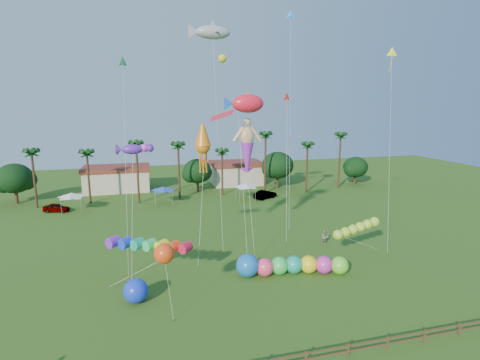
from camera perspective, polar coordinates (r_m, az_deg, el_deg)
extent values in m
plane|color=#285116|center=(31.47, 5.07, -19.88)|extent=(160.00, 160.00, 0.00)
cylinder|color=#3A2819|center=(68.28, -28.84, -0.09)|extent=(0.36, 0.36, 9.00)
cylinder|color=#3A2819|center=(67.83, -22.06, 0.20)|extent=(0.36, 0.36, 8.50)
cylinder|color=#3A2819|center=(65.20, -15.32, 0.88)|extent=(0.36, 0.36, 10.00)
cylinder|color=#3A2819|center=(66.55, -9.28, 1.12)|extent=(0.36, 0.36, 9.50)
cylinder|color=#3A2819|center=(68.89, -2.72, 0.96)|extent=(0.36, 0.36, 8.00)
cylinder|color=#3A2819|center=(69.84, 3.87, 2.34)|extent=(0.36, 0.36, 11.00)
cylinder|color=#3A2819|center=(72.07, 10.15, 1.66)|extent=(0.36, 0.36, 9.00)
cylinder|color=#3A2819|center=(77.40, 14.91, 2.66)|extent=(0.36, 0.36, 10.50)
sphere|color=#113814|center=(73.16, -31.15, 0.22)|extent=(5.88, 5.88, 5.88)
sphere|color=#113814|center=(72.05, -6.52, 1.38)|extent=(5.46, 5.46, 5.46)
sphere|color=#113814|center=(75.03, 5.76, 2.26)|extent=(6.30, 6.30, 6.30)
sphere|color=#113814|center=(81.89, 17.20, 1.91)|extent=(5.04, 5.04, 5.04)
cube|color=beige|center=(76.69, -18.21, -0.06)|extent=(12.00, 7.00, 4.00)
cube|color=beige|center=(79.01, -0.58, 0.82)|extent=(10.00, 7.00, 4.00)
pyramid|color=white|center=(63.56, -24.26, -2.05)|extent=(3.00, 3.00, 0.60)
pyramid|color=blue|center=(63.76, -11.63, -1.24)|extent=(3.00, 3.00, 0.60)
pyramid|color=white|center=(65.09, 0.82, -0.75)|extent=(3.00, 3.00, 0.60)
cube|color=brown|center=(26.60, 10.00, -25.22)|extent=(0.12, 0.12, 1.00)
cube|color=brown|center=(27.82, 16.13, -23.71)|extent=(0.12, 0.12, 1.00)
cube|color=brown|center=(29.29, 21.56, -22.12)|extent=(0.12, 0.12, 1.00)
cube|color=brown|center=(30.99, 26.33, -20.55)|extent=(0.12, 0.12, 1.00)
cube|color=brown|center=(32.87, 30.49, -19.05)|extent=(0.12, 0.12, 1.00)
cube|color=brown|center=(26.39, 10.03, -24.61)|extent=(36.00, 0.08, 0.10)
cube|color=brown|center=(26.63, 10.00, -25.31)|extent=(36.00, 0.08, 0.10)
imported|color=#4C4C54|center=(65.06, -26.19, -3.82)|extent=(4.16, 2.53, 1.32)
imported|color=#4C4C54|center=(66.87, 3.86, -2.21)|extent=(4.74, 3.55, 1.49)
imported|color=gray|center=(46.26, 12.82, -8.52)|extent=(1.01, 0.92, 1.68)
sphere|color=#FC426F|center=(37.27, 3.79, -13.13)|extent=(1.77, 1.77, 1.77)
sphere|color=green|center=(37.72, 6.01, -12.86)|extent=(1.77, 1.77, 1.77)
sphere|color=#16A086|center=(38.13, 8.21, -12.65)|extent=(1.77, 1.77, 1.77)
sphere|color=yellow|center=(38.42, 10.43, -12.53)|extent=(1.77, 1.77, 1.77)
sphere|color=#D031B0|center=(38.63, 12.68, -12.49)|extent=(1.77, 1.77, 1.77)
sphere|color=#68D62F|center=(38.84, 14.93, -12.47)|extent=(1.77, 1.77, 1.77)
sphere|color=blue|center=(36.98, 1.17, -12.89)|extent=(2.64, 2.64, 2.26)
sphere|color=#1A37EA|center=(33.79, -15.59, -15.95)|extent=(2.08, 2.08, 2.08)
cylinder|color=red|center=(34.72, -11.37, -10.34)|extent=(6.68, 4.87, 0.99)
cylinder|color=silver|center=(35.91, -14.08, -12.83)|extent=(7.07, 1.22, 3.63)
cylinder|color=brown|center=(37.33, -19.58, -15.11)|extent=(0.08, 0.08, 0.16)
ellipsoid|color=#A6D72F|center=(41.39, 14.71, -8.09)|extent=(5.92, 3.05, 1.29)
cylinder|color=silver|center=(43.91, 17.70, -9.08)|extent=(6.12, 1.32, 2.83)
cylinder|color=brown|center=(46.51, 20.38, -9.85)|extent=(0.08, 0.08, 0.16)
sphere|color=#F54414|center=(28.66, -11.47, -10.93)|extent=(2.01, 2.01, 1.53)
cylinder|color=silver|center=(29.77, -10.76, -15.88)|extent=(0.51, 0.12, 5.54)
cylinder|color=brown|center=(31.05, -10.09, -20.31)|extent=(0.08, 0.08, 0.16)
cylinder|color=silver|center=(40.19, 1.71, -3.90)|extent=(0.47, 4.82, 11.53)
cylinder|color=brown|center=(39.87, 2.37, -12.70)|extent=(0.08, 0.08, 0.16)
ellipsoid|color=red|center=(39.58, 1.20, 11.57)|extent=(5.29, 2.53, 2.11)
cylinder|color=silver|center=(37.96, 1.24, -0.95)|extent=(1.31, 4.78, 16.49)
cylinder|color=brown|center=(38.23, 1.27, -13.79)|extent=(0.08, 0.08, 0.16)
ellipsoid|color=#9B9DA9|center=(46.36, -4.15, 21.53)|extent=(5.65, 2.69, 1.94)
cylinder|color=silver|center=(42.68, -3.36, 5.87)|extent=(0.41, 6.29, 24.56)
cylinder|color=brown|center=(42.57, -2.55, -11.10)|extent=(0.08, 0.08, 0.16)
cone|color=orange|center=(39.33, -5.68, 5.08)|extent=(1.77, 1.77, 4.86)
cylinder|color=silver|center=(38.87, -6.05, -4.06)|extent=(1.28, 3.06, 12.08)
cylinder|color=brown|center=(39.38, -6.43, -13.08)|extent=(0.08, 0.08, 0.16)
ellipsoid|color=#5F23B2|center=(35.19, -16.08, 4.52)|extent=(3.75, 3.01, 1.28)
cylinder|color=silver|center=(34.46, -16.13, -6.17)|extent=(0.72, 4.06, 12.40)
cylinder|color=brown|center=(34.92, -16.20, -16.82)|extent=(0.08, 0.08, 0.16)
cone|color=red|center=(47.62, 7.15, 12.39)|extent=(1.24, 0.76, 1.24)
cylinder|color=silver|center=(45.87, 7.12, 1.60)|extent=(1.49, 4.56, 17.29)
cylinder|color=brown|center=(45.80, 7.08, -9.53)|extent=(0.08, 0.08, 0.16)
cone|color=#DDFF1A|center=(46.40, 22.14, 17.50)|extent=(1.21, 0.82, 1.24)
cylinder|color=silver|center=(44.54, 21.84, 3.63)|extent=(1.29, 3.63, 21.96)
cylinder|color=brown|center=(45.38, 21.56, -10.46)|extent=(0.08, 0.08, 0.16)
cone|color=#2DC270|center=(40.40, -17.41, 16.75)|extent=(1.03, 1.03, 1.21)
cylinder|color=silver|center=(38.26, -17.03, 1.70)|extent=(0.55, 4.83, 20.48)
cylinder|color=brown|center=(38.90, -16.65, -13.82)|extent=(0.08, 0.08, 0.16)
cone|color=#1A7CF0|center=(53.09, 7.73, 23.64)|extent=(1.31, 0.68, 1.30)
cylinder|color=silver|center=(49.70, 7.60, 8.39)|extent=(1.24, 4.24, 27.75)
cylinder|color=brown|center=(50.14, 7.48, -7.69)|extent=(0.08, 0.08, 0.16)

